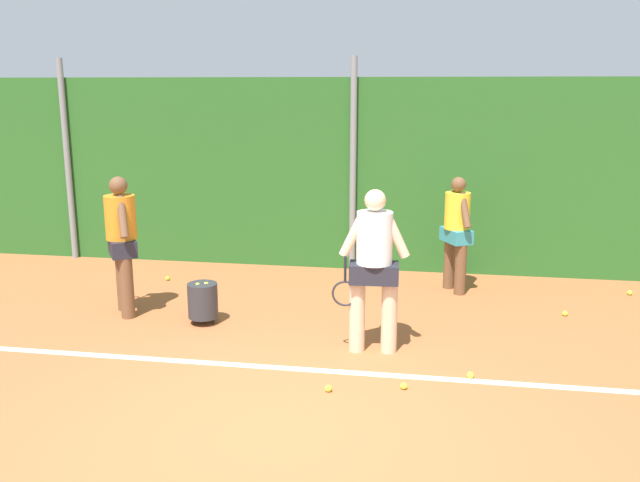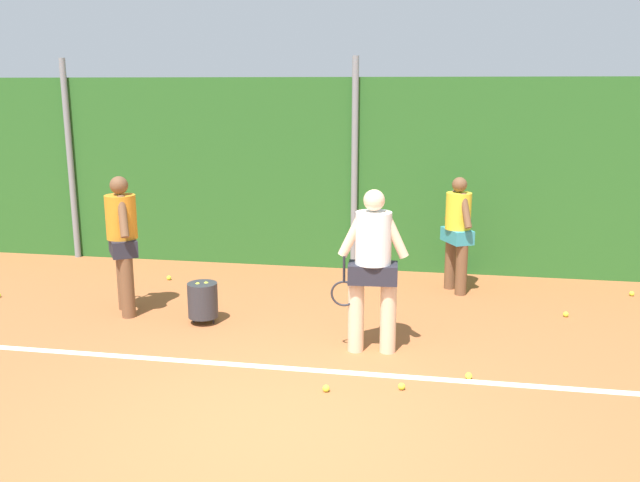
% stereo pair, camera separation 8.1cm
% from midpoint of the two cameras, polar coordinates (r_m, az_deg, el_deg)
% --- Properties ---
extents(ground_plane, '(24.84, 24.84, 0.00)m').
position_cam_midpoint_polar(ground_plane, '(7.22, -0.50, -9.90)').
color(ground_plane, '#A85B33').
extents(hedge_fence_backdrop, '(16.14, 0.25, 2.93)m').
position_cam_midpoint_polar(hedge_fence_backdrop, '(10.44, 3.26, 5.60)').
color(hedge_fence_backdrop, '#286023').
rests_on(hedge_fence_backdrop, ground_plane).
extents(fence_post_left, '(0.10, 0.10, 3.23)m').
position_cam_midpoint_polar(fence_post_left, '(11.76, -20.15, 6.40)').
color(fence_post_left, gray).
rests_on(fence_post_left, ground_plane).
extents(fence_post_center, '(0.10, 0.10, 3.23)m').
position_cam_midpoint_polar(fence_post_center, '(10.25, 3.16, 6.31)').
color(fence_post_center, gray).
rests_on(fence_post_center, ground_plane).
extents(court_baseline_paint, '(11.80, 0.10, 0.01)m').
position_cam_midpoint_polar(court_baseline_paint, '(6.95, -0.95, -10.79)').
color(court_baseline_paint, white).
rests_on(court_baseline_paint, ground_plane).
extents(player_foreground_near, '(0.81, 0.38, 1.77)m').
position_cam_midpoint_polar(player_foreground_near, '(7.12, 4.79, -1.84)').
color(player_foreground_near, beige).
rests_on(player_foreground_near, ground_plane).
extents(player_midcourt, '(0.55, 0.67, 1.74)m').
position_cam_midpoint_polar(player_midcourt, '(8.68, -16.09, 0.27)').
color(player_midcourt, brown).
rests_on(player_midcourt, ground_plane).
extents(player_backcourt_far, '(0.46, 0.61, 1.61)m').
position_cam_midpoint_polar(player_backcourt_far, '(9.43, 11.78, 1.07)').
color(player_backcourt_far, brown).
rests_on(player_backcourt_far, ground_plane).
extents(ball_hopper, '(0.36, 0.36, 0.51)m').
position_cam_midpoint_polar(ball_hopper, '(8.26, -9.59, -4.92)').
color(ball_hopper, '#2D2D33').
rests_on(ball_hopper, ground_plane).
extents(tennis_ball_1, '(0.07, 0.07, 0.07)m').
position_cam_midpoint_polar(tennis_ball_1, '(6.91, 12.78, -11.04)').
color(tennis_ball_1, '#CCDB33').
rests_on(tennis_ball_1, ground_plane).
extents(tennis_ball_2, '(0.07, 0.07, 0.07)m').
position_cam_midpoint_polar(tennis_ball_2, '(10.78, -16.19, -2.44)').
color(tennis_ball_2, '#CCDB33').
rests_on(tennis_ball_2, ground_plane).
extents(tennis_ball_3, '(0.07, 0.07, 0.07)m').
position_cam_midpoint_polar(tennis_ball_3, '(10.20, 25.04, -4.05)').
color(tennis_ball_3, '#CCDB33').
rests_on(tennis_ball_3, ground_plane).
extents(tennis_ball_5, '(0.07, 0.07, 0.07)m').
position_cam_midpoint_polar(tennis_ball_5, '(8.99, 20.29, -5.83)').
color(tennis_ball_5, '#CCDB33').
rests_on(tennis_ball_5, ground_plane).
extents(tennis_ball_8, '(0.07, 0.07, 0.07)m').
position_cam_midpoint_polar(tennis_ball_8, '(6.49, 0.88, -12.35)').
color(tennis_ball_8, '#CCDB33').
rests_on(tennis_ball_8, ground_plane).
extents(tennis_ball_9, '(0.07, 0.07, 0.07)m').
position_cam_midpoint_polar(tennis_ball_9, '(10.23, -12.42, -3.06)').
color(tennis_ball_9, '#CCDB33').
rests_on(tennis_ball_9, ground_plane).
extents(tennis_ball_10, '(0.07, 0.07, 0.07)m').
position_cam_midpoint_polar(tennis_ball_10, '(6.58, 7.26, -12.09)').
color(tennis_ball_10, '#CCDB33').
rests_on(tennis_ball_10, ground_plane).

